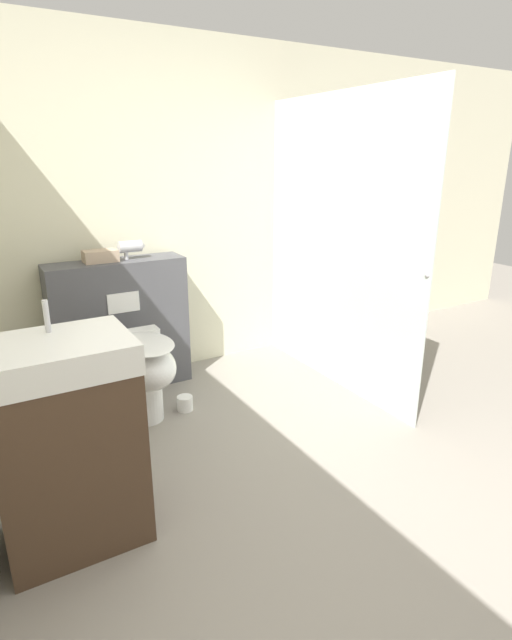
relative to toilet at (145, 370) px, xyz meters
name	(u,v)px	position (x,y,z in m)	size (l,w,h in m)	color
ground_plane	(376,541)	(0.54, -1.56, -0.37)	(12.00, 12.00, 0.00)	gray
wall_back	(172,212)	(0.54, 0.80, 0.88)	(8.00, 0.06, 2.50)	beige
partition_panel	(121,326)	(0.02, 0.59, 0.11)	(0.96, 0.28, 0.96)	#4C4C51
shower_glass	(338,247)	(1.44, -0.09, 0.67)	(0.04, 1.71, 2.07)	silver
toilet	(145,370)	(0.00, 0.00, 0.00)	(0.35, 0.57, 0.57)	white
sink_vanity	(68,443)	(-0.61, -0.83, 0.11)	(0.60, 0.45, 1.09)	#473323
hair_drier	(131,247)	(0.15, 0.59, 0.68)	(0.19, 0.08, 0.13)	#B7B7BC
folded_towel	(100,256)	(-0.07, 0.60, 0.64)	(0.23, 0.14, 0.08)	tan
spare_toilet_roll	(185,403)	(0.27, 0.02, -0.32)	(0.11, 0.11, 0.10)	white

